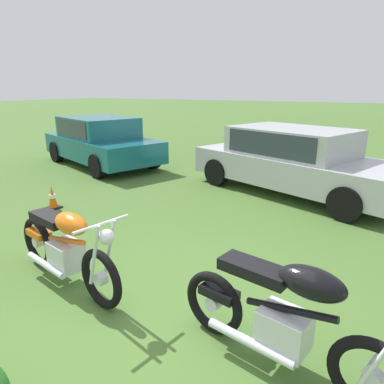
{
  "coord_description": "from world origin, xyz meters",
  "views": [
    {
      "loc": [
        1.74,
        -2.35,
        2.26
      ],
      "look_at": [
        -0.48,
        1.64,
        0.89
      ],
      "focal_mm": 32.53,
      "sensor_mm": 36.0,
      "label": 1
    }
  ],
  "objects_px": {
    "motorcycle_orange": "(65,247)",
    "car_teal": "(100,139)",
    "motorcycle_black": "(285,318)",
    "traffic_cone": "(53,198)",
    "car_silver": "(294,157)"
  },
  "relations": [
    {
      "from": "motorcycle_black",
      "to": "car_teal",
      "type": "distance_m",
      "value": 8.84
    },
    {
      "from": "motorcycle_orange",
      "to": "car_teal",
      "type": "height_order",
      "value": "car_teal"
    },
    {
      "from": "motorcycle_black",
      "to": "traffic_cone",
      "type": "xyz_separation_m",
      "value": [
        -5.0,
        1.85,
        -0.29
      ]
    },
    {
      "from": "motorcycle_orange",
      "to": "car_teal",
      "type": "xyz_separation_m",
      "value": [
        -4.44,
        5.31,
        0.32
      ]
    },
    {
      "from": "motorcycle_orange",
      "to": "traffic_cone",
      "type": "distance_m",
      "value": 3.02
    },
    {
      "from": "motorcycle_black",
      "to": "car_teal",
      "type": "relative_size",
      "value": 0.43
    },
    {
      "from": "car_teal",
      "to": "traffic_cone",
      "type": "distance_m",
      "value": 4.1
    },
    {
      "from": "motorcycle_orange",
      "to": "traffic_cone",
      "type": "bearing_deg",
      "value": 155.38
    },
    {
      "from": "car_teal",
      "to": "car_silver",
      "type": "relative_size",
      "value": 0.93
    },
    {
      "from": "car_teal",
      "to": "motorcycle_orange",
      "type": "bearing_deg",
      "value": -30.39
    },
    {
      "from": "car_silver",
      "to": "traffic_cone",
      "type": "height_order",
      "value": "car_silver"
    },
    {
      "from": "motorcycle_orange",
      "to": "traffic_cone",
      "type": "xyz_separation_m",
      "value": [
        -2.42,
        1.79,
        -0.28
      ]
    },
    {
      "from": "motorcycle_orange",
      "to": "car_teal",
      "type": "bearing_deg",
      "value": 141.85
    },
    {
      "from": "car_teal",
      "to": "car_silver",
      "type": "distance_m",
      "value": 5.81
    },
    {
      "from": "motorcycle_orange",
      "to": "motorcycle_black",
      "type": "xyz_separation_m",
      "value": [
        2.58,
        -0.06,
        0.01
      ]
    }
  ]
}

